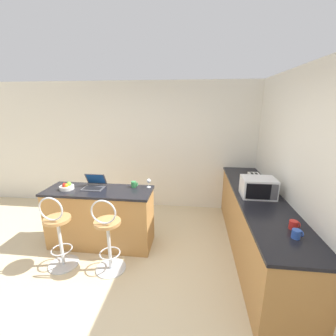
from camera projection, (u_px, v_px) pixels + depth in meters
ground_plane at (122, 290)px, 2.69m from camera, size 20.00×20.00×0.00m
wall_back at (155, 147)px, 4.66m from camera, size 12.00×0.06×2.60m
wall_right at (328, 198)px, 2.10m from camera, size 0.06×12.00×2.60m
breakfast_bar at (101, 217)px, 3.49m from camera, size 1.61×0.58×0.92m
counter_right at (256, 224)px, 3.28m from camera, size 0.64×2.93×0.92m
bar_stool_near at (58, 234)px, 2.97m from camera, size 0.40×0.40×1.05m
bar_stool_far at (108, 237)px, 2.89m from camera, size 0.40×0.40×1.05m
laptop at (94, 184)px, 3.45m from camera, size 0.32×0.29×0.21m
microwave at (258, 187)px, 3.09m from camera, size 0.45×0.34×0.27m
toaster at (254, 180)px, 3.53m from camera, size 0.18×0.30×0.18m
fruit_bowl at (67, 187)px, 3.37m from camera, size 0.21×0.21×0.11m
mug_blue at (296, 234)px, 2.14m from camera, size 0.10×0.08×0.09m
wine_glass_short at (149, 181)px, 3.44m from camera, size 0.06×0.06×0.14m
mug_green at (134, 184)px, 3.45m from camera, size 0.10×0.08×0.09m
mug_red at (294, 225)px, 2.30m from camera, size 0.10×0.08×0.09m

